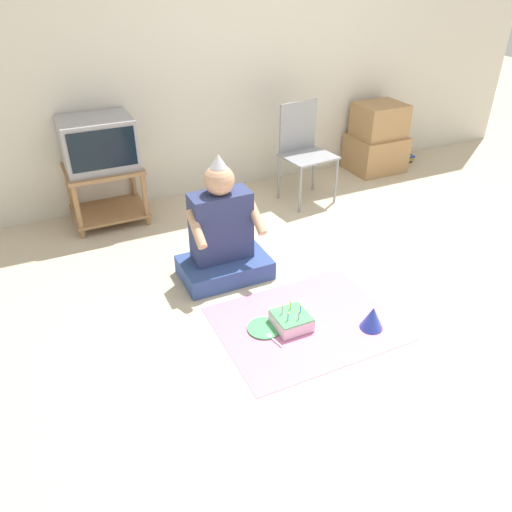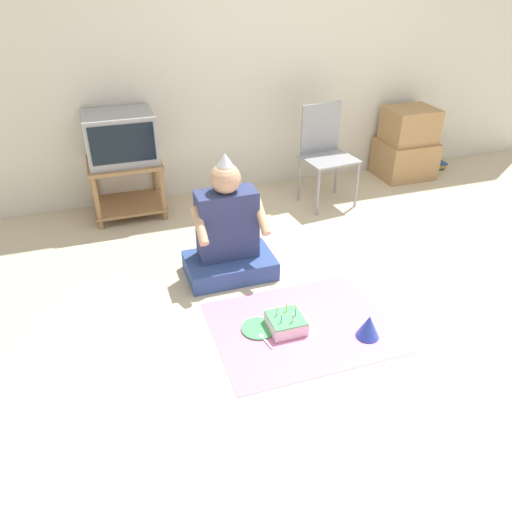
{
  "view_description": "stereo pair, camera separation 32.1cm",
  "coord_description": "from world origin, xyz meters",
  "px_view_note": "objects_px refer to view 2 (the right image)",
  "views": [
    {
      "loc": [
        -2.03,
        -2.18,
        2.04
      ],
      "look_at": [
        -0.86,
        0.29,
        0.35
      ],
      "focal_mm": 35.0,
      "sensor_mm": 36.0,
      "label": 1
    },
    {
      "loc": [
        -1.73,
        -2.3,
        2.04
      ],
      "look_at": [
        -0.86,
        0.29,
        0.35
      ],
      "focal_mm": 35.0,
      "sensor_mm": 36.0,
      "label": 2
    }
  ],
  "objects_px": {
    "cardboard_box_stack": "(406,145)",
    "book_pile": "(437,166)",
    "person_seated": "(228,236)",
    "paper_plate": "(258,328)",
    "birthday_cake": "(286,323)",
    "folding_chair": "(325,148)",
    "tv": "(120,137)",
    "party_hat_blue": "(369,326)"
  },
  "relations": [
    {
      "from": "tv",
      "to": "person_seated",
      "type": "bearing_deg",
      "value": -64.74
    },
    {
      "from": "birthday_cake",
      "to": "party_hat_blue",
      "type": "bearing_deg",
      "value": -26.54
    },
    {
      "from": "cardboard_box_stack",
      "to": "book_pile",
      "type": "relative_size",
      "value": 3.79
    },
    {
      "from": "cardboard_box_stack",
      "to": "paper_plate",
      "type": "relative_size",
      "value": 3.27
    },
    {
      "from": "tv",
      "to": "person_seated",
      "type": "height_order",
      "value": "person_seated"
    },
    {
      "from": "birthday_cake",
      "to": "paper_plate",
      "type": "distance_m",
      "value": 0.18
    },
    {
      "from": "tv",
      "to": "cardboard_box_stack",
      "type": "bearing_deg",
      "value": -0.43
    },
    {
      "from": "folding_chair",
      "to": "paper_plate",
      "type": "bearing_deg",
      "value": -126.2
    },
    {
      "from": "cardboard_box_stack",
      "to": "book_pile",
      "type": "distance_m",
      "value": 0.53
    },
    {
      "from": "person_seated",
      "to": "paper_plate",
      "type": "distance_m",
      "value": 0.75
    },
    {
      "from": "birthday_cake",
      "to": "paper_plate",
      "type": "height_order",
      "value": "birthday_cake"
    },
    {
      "from": "cardboard_box_stack",
      "to": "party_hat_blue",
      "type": "xyz_separation_m",
      "value": [
        -1.62,
        -2.16,
        -0.24
      ]
    },
    {
      "from": "paper_plate",
      "to": "party_hat_blue",
      "type": "bearing_deg",
      "value": -24.11
    },
    {
      "from": "paper_plate",
      "to": "person_seated",
      "type": "bearing_deg",
      "value": 89.41
    },
    {
      "from": "book_pile",
      "to": "birthday_cake",
      "type": "relative_size",
      "value": 0.86
    },
    {
      "from": "cardboard_box_stack",
      "to": "book_pile",
      "type": "bearing_deg",
      "value": 3.99
    },
    {
      "from": "cardboard_box_stack",
      "to": "birthday_cake",
      "type": "relative_size",
      "value": 3.24
    },
    {
      "from": "paper_plate",
      "to": "book_pile",
      "type": "bearing_deg",
      "value": 35.57
    },
    {
      "from": "person_seated",
      "to": "paper_plate",
      "type": "xyz_separation_m",
      "value": [
        -0.01,
        -0.69,
        -0.29
      ]
    },
    {
      "from": "folding_chair",
      "to": "cardboard_box_stack",
      "type": "xyz_separation_m",
      "value": [
        1.06,
        0.28,
        -0.18
      ]
    },
    {
      "from": "tv",
      "to": "person_seated",
      "type": "distance_m",
      "value": 1.41
    },
    {
      "from": "birthday_cake",
      "to": "paper_plate",
      "type": "xyz_separation_m",
      "value": [
        -0.16,
        0.05,
        -0.04
      ]
    },
    {
      "from": "folding_chair",
      "to": "cardboard_box_stack",
      "type": "relative_size",
      "value": 1.26
    },
    {
      "from": "cardboard_box_stack",
      "to": "birthday_cake",
      "type": "xyz_separation_m",
      "value": [
        -2.07,
        -1.94,
        -0.27
      ]
    },
    {
      "from": "book_pile",
      "to": "party_hat_blue",
      "type": "relative_size",
      "value": 1.21
    },
    {
      "from": "folding_chair",
      "to": "birthday_cake",
      "type": "bearing_deg",
      "value": -121.43
    },
    {
      "from": "book_pile",
      "to": "cardboard_box_stack",
      "type": "bearing_deg",
      "value": -176.01
    },
    {
      "from": "book_pile",
      "to": "paper_plate",
      "type": "relative_size",
      "value": 0.86
    },
    {
      "from": "cardboard_box_stack",
      "to": "person_seated",
      "type": "relative_size",
      "value": 0.77
    },
    {
      "from": "cardboard_box_stack",
      "to": "person_seated",
      "type": "height_order",
      "value": "person_seated"
    },
    {
      "from": "book_pile",
      "to": "paper_plate",
      "type": "bearing_deg",
      "value": -144.43
    },
    {
      "from": "tv",
      "to": "person_seated",
      "type": "xyz_separation_m",
      "value": [
        0.58,
        -1.22,
        -0.39
      ]
    },
    {
      "from": "book_pile",
      "to": "birthday_cake",
      "type": "distance_m",
      "value": 3.2
    },
    {
      "from": "birthday_cake",
      "to": "folding_chair",
      "type": "bearing_deg",
      "value": 58.57
    },
    {
      "from": "person_seated",
      "to": "party_hat_blue",
      "type": "distance_m",
      "value": 1.16
    },
    {
      "from": "paper_plate",
      "to": "birthday_cake",
      "type": "bearing_deg",
      "value": -16.97
    },
    {
      "from": "person_seated",
      "to": "party_hat_blue",
      "type": "height_order",
      "value": "person_seated"
    },
    {
      "from": "cardboard_box_stack",
      "to": "book_pile",
      "type": "xyz_separation_m",
      "value": [
        0.45,
        0.03,
        -0.29
      ]
    },
    {
      "from": "folding_chair",
      "to": "book_pile",
      "type": "xyz_separation_m",
      "value": [
        1.51,
        0.31,
        -0.47
      ]
    },
    {
      "from": "birthday_cake",
      "to": "party_hat_blue",
      "type": "relative_size",
      "value": 1.41
    },
    {
      "from": "paper_plate",
      "to": "cardboard_box_stack",
      "type": "bearing_deg",
      "value": 40.19
    },
    {
      "from": "folding_chair",
      "to": "person_seated",
      "type": "distance_m",
      "value": 1.5
    }
  ]
}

